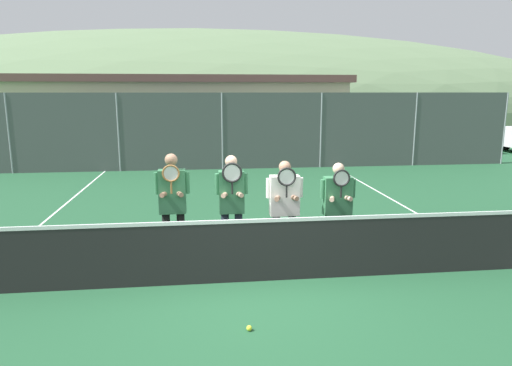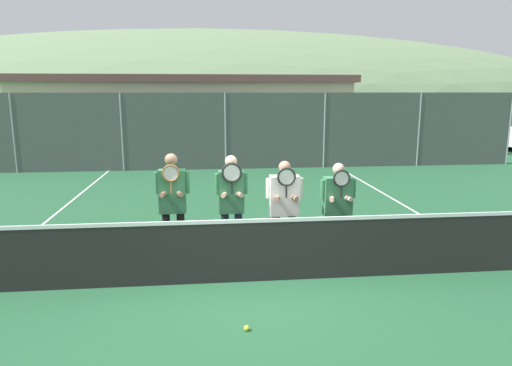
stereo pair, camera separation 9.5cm
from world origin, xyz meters
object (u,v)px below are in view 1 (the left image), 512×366
(tennis_ball_on_court, at_px, (249,328))
(car_far_left, at_px, (83,139))
(player_center_right, at_px, (284,203))
(player_leftmost, at_px, (173,201))
(player_center_left, at_px, (232,201))
(player_rightmost, at_px, (337,204))
(car_left_of_center, at_px, (211,137))
(car_center, at_px, (330,137))
(car_right_of_center, at_px, (439,135))

(tennis_ball_on_court, bearing_deg, car_far_left, 110.21)
(player_center_right, bearing_deg, car_far_left, 116.32)
(player_leftmost, xyz_separation_m, player_center_left, (0.96, -0.03, -0.02))
(player_center_left, relative_size, tennis_ball_on_court, 26.89)
(player_center_right, height_order, player_rightmost, player_center_right)
(player_center_right, bearing_deg, player_center_left, 174.87)
(car_left_of_center, xyz_separation_m, car_center, (5.27, -0.15, -0.04))
(car_far_left, height_order, car_center, car_far_left)
(car_center, relative_size, car_right_of_center, 0.98)
(player_center_left, distance_m, tennis_ball_on_court, 2.47)
(player_leftmost, distance_m, tennis_ball_on_court, 2.70)
(car_center, bearing_deg, car_left_of_center, 178.35)
(player_rightmost, distance_m, tennis_ball_on_court, 2.92)
(player_leftmost, bearing_deg, player_center_left, -1.74)
(player_leftmost, distance_m, car_right_of_center, 17.29)
(player_center_right, xyz_separation_m, car_center, (4.34, 12.65, -0.16))
(player_rightmost, bearing_deg, player_center_right, 179.54)
(player_center_right, bearing_deg, car_right_of_center, 53.28)
(player_center_right, distance_m, car_left_of_center, 12.84)
(car_right_of_center, bearing_deg, car_left_of_center, -178.92)
(car_center, bearing_deg, player_center_right, -108.95)
(car_far_left, bearing_deg, player_center_right, -63.68)
(player_leftmost, relative_size, car_left_of_center, 0.42)
(player_center_right, xyz_separation_m, tennis_ball_on_court, (-0.81, -2.16, -0.99))
(car_left_of_center, distance_m, car_right_of_center, 10.63)
(car_right_of_center, bearing_deg, player_center_right, -126.72)
(player_center_right, relative_size, car_left_of_center, 0.39)
(player_rightmost, relative_size, tennis_ball_on_court, 24.82)
(car_far_left, bearing_deg, player_center_left, -66.77)
(car_far_left, xyz_separation_m, car_left_of_center, (5.36, 0.09, 0.01))
(player_center_right, bearing_deg, car_center, 71.05)
(car_left_of_center, bearing_deg, car_right_of_center, 1.08)
(player_center_right, height_order, car_left_of_center, car_left_of_center)
(player_leftmost, relative_size, car_center, 0.42)
(player_leftmost, bearing_deg, tennis_ball_on_court, -66.05)
(car_center, bearing_deg, car_far_left, 179.66)
(player_center_left, relative_size, car_far_left, 0.39)
(player_center_right, relative_size, tennis_ball_on_court, 25.51)
(car_far_left, height_order, tennis_ball_on_court, car_far_left)
(player_leftmost, bearing_deg, car_far_left, 109.51)
(player_center_right, relative_size, car_far_left, 0.37)
(car_far_left, distance_m, car_center, 10.63)
(player_leftmost, relative_size, player_rightmost, 1.11)
(player_leftmost, bearing_deg, car_left_of_center, 85.98)
(player_center_right, bearing_deg, car_left_of_center, 94.15)
(player_center_left, height_order, tennis_ball_on_court, player_center_left)
(car_left_of_center, bearing_deg, player_center_right, -85.85)
(car_right_of_center, bearing_deg, tennis_ball_on_court, -124.73)
(player_center_left, bearing_deg, player_leftmost, 178.26)
(car_right_of_center, bearing_deg, car_center, -176.23)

